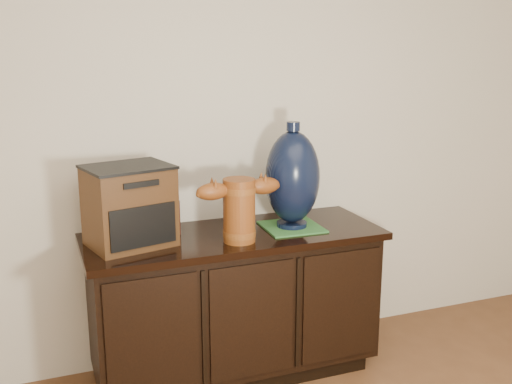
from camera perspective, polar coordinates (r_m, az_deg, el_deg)
name	(u,v)px	position (r m, az deg, el deg)	size (l,w,h in m)	color
sideboard	(235,303)	(3.07, -2.04, -10.49)	(1.46, 0.56, 0.75)	black
terracotta_vessel	(239,207)	(2.77, -1.62, -1.39)	(0.42, 0.17, 0.30)	brown
tv_radio	(129,206)	(2.78, -11.97, -1.30)	(0.43, 0.38, 0.37)	#3F240F
green_mat	(292,227)	(3.03, 3.42, -3.33)	(0.28, 0.28, 0.01)	#316C30
lamp_base	(292,178)	(2.97, 3.49, 1.38)	(0.28, 0.28, 0.53)	black
spray_can	(173,215)	(2.92, -7.89, -2.21)	(0.07, 0.07, 0.20)	#5A120F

